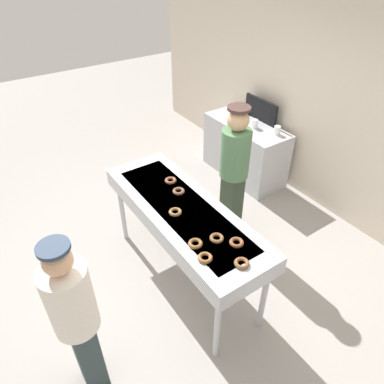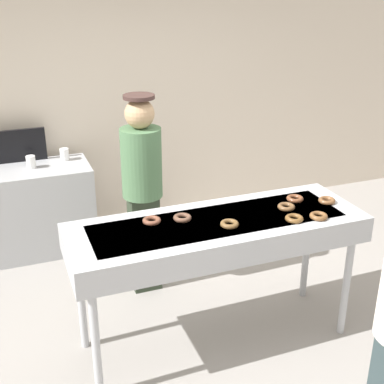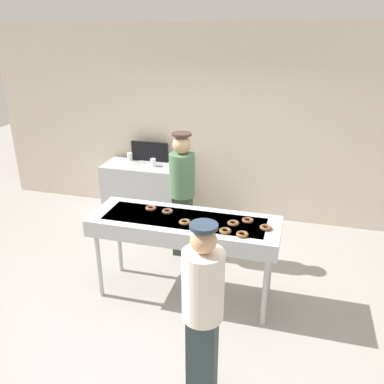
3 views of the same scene
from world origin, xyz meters
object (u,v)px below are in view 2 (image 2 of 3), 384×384
Objects in this scene: chocolate_donut_0 at (319,216)px; chocolate_donut_2 at (294,218)px; paper_cup_0 at (31,162)px; chocolate_donut_5 at (327,201)px; prep_counter at (22,212)px; fryer_conveyor at (217,233)px; worker_baker at (142,184)px; chocolate_donut_7 at (152,221)px; chocolate_donut_1 at (286,207)px; paper_cup_1 at (64,154)px; chocolate_donut_3 at (229,224)px; chocolate_donut_6 at (295,199)px; menu_display at (13,146)px; chocolate_donut_4 at (182,218)px.

chocolate_donut_2 is (-0.18, 0.03, 0.00)m from chocolate_donut_0.
chocolate_donut_2 reaches higher than paper_cup_0.
chocolate_donut_5 reaches higher than paper_cup_0.
fryer_conveyor is at bearing -57.54° from prep_counter.
chocolate_donut_5 is 1.48m from worker_baker.
paper_cup_0 is (-0.65, 1.82, -0.09)m from chocolate_donut_7.
chocolate_donut_5 is at bearing -1.51° from chocolate_donut_1.
worker_baker reaches higher than chocolate_donut_7.
worker_baker is at bearing -68.12° from paper_cup_1.
chocolate_donut_3 is (-0.63, 0.11, 0.00)m from chocolate_donut_0.
fryer_conveyor is 16.53× the size of chocolate_donut_7.
chocolate_donut_1 is 1.00× the size of chocolate_donut_6.
fryer_conveyor is 0.72m from chocolate_donut_0.
chocolate_donut_1 and chocolate_donut_7 have the same top height.
chocolate_donut_0 is 3.07m from menu_display.
chocolate_donut_5 is 2.79m from paper_cup_0.
chocolate_donut_2 is at bearing 171.28° from chocolate_donut_0.
chocolate_donut_4 is at bearing -64.95° from paper_cup_0.
chocolate_donut_7 is 0.07× the size of worker_baker.
chocolate_donut_6 reaches higher than prep_counter.
chocolate_donut_4 is (-0.90, 0.32, 0.00)m from chocolate_donut_0.
chocolate_donut_0 is 0.09× the size of prep_counter.
chocolate_donut_2 and chocolate_donut_6 have the same top height.
chocolate_donut_0 is at bearing -48.55° from prep_counter.
chocolate_donut_5 reaches higher than paper_cup_1.
chocolate_donut_0 is at bearing -59.41° from chocolate_donut_1.
worker_baker reaches higher than paper_cup_1.
chocolate_donut_5 is at bearing -5.38° from chocolate_donut_4.
chocolate_donut_0 is at bearing -91.57° from chocolate_donut_6.
chocolate_donut_6 is (0.68, 0.11, 0.11)m from fryer_conveyor.
paper_cup_1 is 0.50m from menu_display.
chocolate_donut_6 reaches higher than paper_cup_1.
chocolate_donut_4 is at bearing 160.68° from chocolate_donut_0.
chocolate_donut_6 is (0.01, 0.33, 0.00)m from chocolate_donut_0.
chocolate_donut_7 is at bearing -70.23° from paper_cup_0.
chocolate_donut_3 reaches higher than paper_cup_1.
paper_cup_0 is (-1.77, 2.17, -0.09)m from chocolate_donut_0.
prep_counter is (-1.73, 2.13, -0.58)m from chocolate_donut_2.
chocolate_donut_2 is 0.20× the size of menu_display.
chocolate_donut_7 is at bearing 153.39° from chocolate_donut_3.
paper_cup_0 is at bearing 126.53° from chocolate_donut_2.
chocolate_donut_2 is 1.05× the size of paper_cup_0.
prep_counter is at bearing -90.00° from menu_display.
chocolate_donut_5 is at bearing 24.93° from chocolate_donut_2.
chocolate_donut_4 is at bearing -61.35° from prep_counter.
menu_display is (-1.23, 2.19, 0.13)m from fryer_conveyor.
chocolate_donut_4 is 1.00× the size of chocolate_donut_6.
chocolate_donut_7 is 0.09× the size of prep_counter.
paper_cup_0 is at bearing 115.05° from chocolate_donut_4.
chocolate_donut_6 reaches higher than fryer_conveyor.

